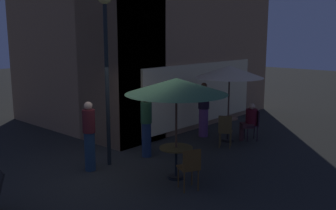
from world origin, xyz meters
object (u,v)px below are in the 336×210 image
at_px(patio_umbrella_1, 176,86).
at_px(patron_seated_0, 250,119).
at_px(cafe_table_0, 228,126).
at_px(cafe_chair_1, 254,122).
at_px(street_lamp_near_corner, 106,41).
at_px(patron_standing_1, 89,136).
at_px(patio_umbrella_0, 230,72).
at_px(cafe_table_1, 176,155).
at_px(cafe_chair_2, 190,165).
at_px(patron_standing_2, 146,125).
at_px(patron_standing_3, 204,110).
at_px(cafe_chair_0, 225,129).

height_order(patio_umbrella_1, patron_seated_0, patio_umbrella_1).
height_order(cafe_table_0, cafe_chair_1, cafe_chair_1).
xyz_separation_m(street_lamp_near_corner, patron_standing_1, (-0.58, 0.02, -2.26)).
distance_m(cafe_table_0, patio_umbrella_0, 1.68).
distance_m(cafe_table_0, patio_umbrella_1, 3.92).
relative_size(street_lamp_near_corner, cafe_table_1, 5.63).
bearing_deg(patron_seated_0, cafe_chair_2, 56.81).
height_order(patron_seated_0, patron_standing_2, patron_standing_2).
relative_size(patio_umbrella_1, patron_seated_0, 1.97).
height_order(cafe_chair_1, patron_standing_3, patron_standing_3).
distance_m(cafe_chair_0, patron_standing_1, 4.03).
distance_m(cafe_chair_2, patron_standing_2, 2.55).
relative_size(cafe_chair_1, patron_standing_3, 0.54).
distance_m(patio_umbrella_0, cafe_chair_1, 1.79).
xyz_separation_m(patron_seated_0, patron_standing_1, (-4.97, 1.53, 0.19)).
xyz_separation_m(street_lamp_near_corner, cafe_table_1, (0.45, -1.87, -2.58)).
distance_m(street_lamp_near_corner, patron_standing_3, 4.43).
bearing_deg(cafe_table_1, patron_standing_1, 118.32).
relative_size(cafe_chair_0, patron_standing_3, 0.55).
distance_m(cafe_chair_2, patron_seated_0, 4.44).
height_order(cafe_table_1, patron_standing_3, patron_standing_3).
height_order(patio_umbrella_1, cafe_chair_2, patio_umbrella_1).
xyz_separation_m(cafe_table_1, patio_umbrella_0, (3.45, 0.84, 1.61)).
bearing_deg(cafe_table_1, patron_standing_2, 67.93).
relative_size(cafe_table_0, patron_standing_1, 0.43).
relative_size(street_lamp_near_corner, cafe_chair_1, 4.52).
bearing_deg(patron_standing_1, street_lamp_near_corner, -8.05).
xyz_separation_m(patio_umbrella_1, cafe_chair_0, (2.74, 0.47, -1.56)).
bearing_deg(cafe_table_0, patio_umbrella_0, 0.00).
xyz_separation_m(cafe_chair_0, patron_seated_0, (1.21, -0.10, 0.09)).
height_order(cafe_chair_1, patron_standing_2, patron_standing_2).
distance_m(cafe_table_1, patron_standing_2, 1.79).
relative_size(street_lamp_near_corner, patron_standing_1, 2.53).
bearing_deg(patron_seated_0, cafe_chair_0, 38.03).
height_order(cafe_table_1, cafe_chair_2, cafe_chair_2).
relative_size(patio_umbrella_1, patron_standing_3, 1.32).
relative_size(street_lamp_near_corner, patron_standing_3, 2.45).
xyz_separation_m(cafe_table_1, patron_standing_2, (0.66, 1.63, 0.32)).
relative_size(cafe_chair_2, patron_standing_2, 0.54).
xyz_separation_m(patio_umbrella_0, cafe_chair_2, (-3.80, -1.53, -1.60)).
relative_size(patron_seated_0, patron_standing_3, 0.67).
bearing_deg(cafe_table_1, cafe_chair_2, -117.16).
bearing_deg(street_lamp_near_corner, cafe_chair_0, -23.70).
height_order(patio_umbrella_0, patron_standing_3, patio_umbrella_0).
bearing_deg(street_lamp_near_corner, patron_standing_3, -2.19).
xyz_separation_m(street_lamp_near_corner, patron_standing_3, (3.81, -0.15, -2.24)).
xyz_separation_m(patio_umbrella_0, patron_standing_2, (-2.79, 0.79, -1.29)).
bearing_deg(street_lamp_near_corner, cafe_chair_2, -88.01).
relative_size(cafe_table_1, patron_seated_0, 0.65).
bearing_deg(patron_standing_3, cafe_chair_1, -125.47).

